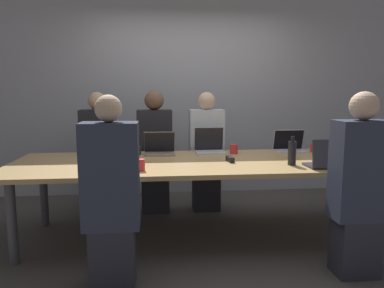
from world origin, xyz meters
TOP-DOWN VIEW (x-y plane):
  - ground_plane at (0.00, 0.00)m, footprint 24.00×24.00m
  - curtain_wall at (0.00, 1.67)m, footprint 12.00×0.06m
  - conference_table at (0.00, 0.00)m, footprint 3.68×1.26m
  - laptop_near_left at (-0.87, -0.42)m, footprint 0.36×0.25m
  - person_near_left at (-0.80, -0.89)m, footprint 0.40×0.24m
  - cup_near_left at (-0.61, -0.40)m, footprint 0.07×0.07m
  - laptop_far_left at (-1.09, 0.43)m, footprint 0.35×0.26m
  - person_far_left at (-1.15, 0.93)m, footprint 0.40×0.24m
  - cup_far_left at (-0.80, 0.37)m, footprint 0.09×0.09m
  - laptop_near_right at (1.00, -0.45)m, footprint 0.32×0.25m
  - person_near_right at (1.05, -0.89)m, footprint 0.40×0.24m
  - cup_near_right at (1.23, -0.38)m, footprint 0.08×0.08m
  - bottle_near_right at (0.75, -0.29)m, footprint 0.07×0.07m
  - laptop_far_center at (0.10, 0.48)m, footprint 0.32×0.26m
  - person_far_center at (0.12, 0.83)m, footprint 0.40×0.24m
  - cup_far_center at (0.35, 0.37)m, footprint 0.09×0.09m
  - laptop_far_midleft at (-0.44, 0.41)m, footprint 0.32×0.24m
  - person_far_midleft at (-0.49, 0.81)m, footprint 0.40×0.24m
  - cup_far_midleft at (-0.68, 0.41)m, footprint 0.08×0.08m
  - laptop_far_right at (1.00, 0.46)m, footprint 0.33×0.24m
  - cup_far_right at (1.25, 0.38)m, footprint 0.08×0.08m
  - stapler at (0.22, -0.08)m, footprint 0.06×0.15m

SIDE VIEW (x-z plane):
  - ground_plane at x=0.00m, z-range 0.00..0.00m
  - person_near_left at x=-0.80m, z-range -0.02..1.37m
  - person_far_center at x=0.12m, z-range -0.02..1.39m
  - person_far_left at x=-1.15m, z-range -0.02..1.39m
  - person_near_right at x=1.05m, z-range -0.02..1.40m
  - person_far_midleft at x=-0.49m, z-range -0.02..1.41m
  - conference_table at x=0.00m, z-range 0.32..1.08m
  - stapler at x=0.22m, z-range 0.76..0.81m
  - cup_far_midleft at x=-0.68m, z-range 0.76..0.84m
  - cup_far_right at x=1.25m, z-range 0.76..0.85m
  - cup_far_left at x=-0.80m, z-range 0.76..0.85m
  - cup_near_left at x=-0.61m, z-range 0.76..0.85m
  - cup_far_center at x=0.35m, z-range 0.76..0.86m
  - cup_near_right at x=1.23m, z-range 0.76..0.86m
  - laptop_far_right at x=1.00m, z-range 0.71..0.94m
  - laptop_far_midleft at x=-0.44m, z-range 0.71..0.95m
  - laptop_near_left at x=-0.87m, z-range 0.70..0.96m
  - laptop_near_right at x=1.00m, z-range 0.70..0.96m
  - laptop_far_left at x=-1.09m, z-range 0.70..0.97m
  - laptop_far_center at x=0.10m, z-range 0.70..0.97m
  - bottle_near_right at x=0.75m, z-range 0.74..1.00m
  - curtain_wall at x=0.00m, z-range 0.00..2.80m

